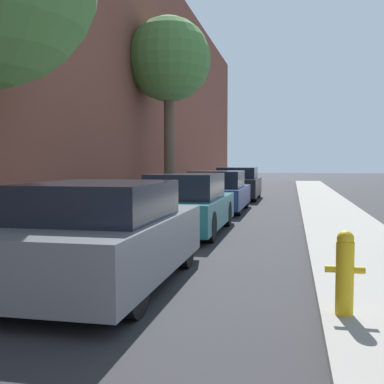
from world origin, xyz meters
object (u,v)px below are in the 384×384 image
(parked_car_black, at_px, (238,184))
(fire_hydrant, at_px, (345,271))
(parked_car_teal, at_px, (187,205))
(street_tree_far, at_px, (169,61))
(parked_car_navy, at_px, (218,192))
(parked_car_grey, at_px, (104,236))

(parked_car_black, height_order, fire_hydrant, parked_car_black)
(parked_car_teal, bearing_deg, street_tree_far, 108.72)
(street_tree_far, relative_size, fire_hydrant, 7.65)
(parked_car_navy, relative_size, street_tree_far, 0.62)
(street_tree_far, xyz_separation_m, fire_hydrant, (4.95, -11.81, -4.77))
(street_tree_far, bearing_deg, parked_car_grey, -80.20)
(parked_car_grey, distance_m, parked_car_teal, 5.08)
(parked_car_black, height_order, street_tree_far, street_tree_far)
(fire_hydrant, bearing_deg, parked_car_navy, 105.24)
(parked_car_grey, relative_size, street_tree_far, 0.61)
(parked_car_grey, relative_size, parked_car_black, 1.05)
(parked_car_navy, bearing_deg, parked_car_grey, -90.09)
(parked_car_navy, height_order, fire_hydrant, parked_car_navy)
(fire_hydrant, bearing_deg, parked_car_teal, 116.26)
(street_tree_far, height_order, fire_hydrant, street_tree_far)
(parked_car_navy, bearing_deg, parked_car_black, 88.68)
(parked_car_black, distance_m, fire_hydrant, 16.82)
(parked_car_teal, bearing_deg, parked_car_black, 89.61)
(street_tree_far, bearing_deg, parked_car_teal, -71.28)
(fire_hydrant, bearing_deg, street_tree_far, 112.73)
(parked_car_navy, xyz_separation_m, parked_car_black, (0.12, 5.28, 0.03))
(parked_car_grey, relative_size, fire_hydrant, 4.68)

